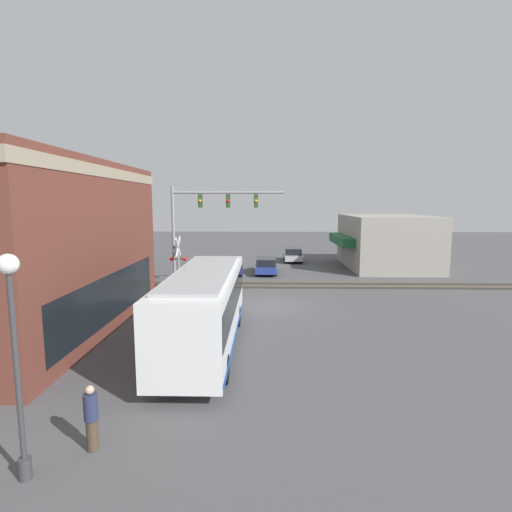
{
  "coord_description": "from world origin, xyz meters",
  "views": [
    {
      "loc": [
        -23.26,
        0.28,
        6.13
      ],
      "look_at": [
        2.62,
        0.88,
        2.63
      ],
      "focal_mm": 28.0,
      "sensor_mm": 36.0,
      "label": 1
    }
  ],
  "objects_px": {
    "parked_car_silver": "(293,255)",
    "streetlamp": "(15,349)",
    "pedestrian_by_lamp": "(91,418)",
    "parked_car_blue": "(266,266)",
    "city_bus": "(205,305)",
    "crossing_signal": "(178,259)"
  },
  "relations": [
    {
      "from": "pedestrian_by_lamp",
      "to": "parked_car_blue",
      "type": "bearing_deg",
      "value": -9.87
    },
    {
      "from": "crossing_signal",
      "to": "streetlamp",
      "type": "relative_size",
      "value": 0.75
    },
    {
      "from": "city_bus",
      "to": "pedestrian_by_lamp",
      "type": "bearing_deg",
      "value": 166.17
    },
    {
      "from": "parked_car_blue",
      "to": "pedestrian_by_lamp",
      "type": "bearing_deg",
      "value": 170.13
    },
    {
      "from": "parked_car_blue",
      "to": "pedestrian_by_lamp",
      "type": "height_order",
      "value": "pedestrian_by_lamp"
    },
    {
      "from": "streetlamp",
      "to": "parked_car_silver",
      "type": "height_order",
      "value": "streetlamp"
    },
    {
      "from": "streetlamp",
      "to": "parked_car_blue",
      "type": "distance_m",
      "value": 26.76
    },
    {
      "from": "streetlamp",
      "to": "city_bus",
      "type": "bearing_deg",
      "value": -18.87
    },
    {
      "from": "parked_car_silver",
      "to": "streetlamp",
      "type": "bearing_deg",
      "value": 166.12
    },
    {
      "from": "streetlamp",
      "to": "parked_car_silver",
      "type": "distance_m",
      "value": 34.28
    },
    {
      "from": "pedestrian_by_lamp",
      "to": "streetlamp",
      "type": "bearing_deg",
      "value": 135.74
    },
    {
      "from": "parked_car_blue",
      "to": "parked_car_silver",
      "type": "height_order",
      "value": "parked_car_silver"
    },
    {
      "from": "parked_car_silver",
      "to": "pedestrian_by_lamp",
      "type": "xyz_separation_m",
      "value": [
        -32.12,
        7.16,
        0.2
      ]
    },
    {
      "from": "city_bus",
      "to": "parked_car_blue",
      "type": "distance_m",
      "value": 18.12
    },
    {
      "from": "city_bus",
      "to": "pedestrian_by_lamp",
      "type": "xyz_separation_m",
      "value": [
        -7.13,
        1.76,
        -0.97
      ]
    },
    {
      "from": "crossing_signal",
      "to": "parked_car_silver",
      "type": "bearing_deg",
      "value": -31.21
    },
    {
      "from": "parked_car_silver",
      "to": "pedestrian_by_lamp",
      "type": "bearing_deg",
      "value": 167.44
    },
    {
      "from": "city_bus",
      "to": "crossing_signal",
      "type": "relative_size",
      "value": 2.71
    },
    {
      "from": "parked_car_silver",
      "to": "pedestrian_by_lamp",
      "type": "distance_m",
      "value": 32.91
    },
    {
      "from": "streetlamp",
      "to": "pedestrian_by_lamp",
      "type": "bearing_deg",
      "value": -44.26
    },
    {
      "from": "city_bus",
      "to": "crossing_signal",
      "type": "xyz_separation_m",
      "value": [
        10.49,
        3.38,
        0.46
      ]
    },
    {
      "from": "streetlamp",
      "to": "parked_car_blue",
      "type": "relative_size",
      "value": 1.13
    }
  ]
}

